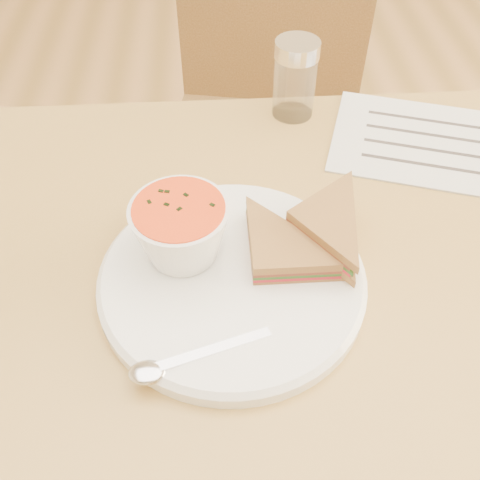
{
  "coord_description": "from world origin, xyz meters",
  "views": [
    {
      "loc": [
        -0.13,
        -0.37,
        1.22
      ],
      "look_at": [
        -0.11,
        0.01,
        0.8
      ],
      "focal_mm": 40.0,
      "sensor_mm": 36.0,
      "label": 1
    }
  ],
  "objects_px": {
    "chair_far": "(263,144)",
    "condiment_shaker": "(295,79)",
    "plate": "(232,280)",
    "soup_bowl": "(181,233)",
    "dining_table": "(304,413)"
  },
  "relations": [
    {
      "from": "dining_table",
      "to": "condiment_shaker",
      "type": "distance_m",
      "value": 0.53
    },
    {
      "from": "chair_far",
      "to": "plate",
      "type": "height_order",
      "value": "chair_far"
    },
    {
      "from": "chair_far",
      "to": "soup_bowl",
      "type": "height_order",
      "value": "chair_far"
    },
    {
      "from": "dining_table",
      "to": "soup_bowl",
      "type": "relative_size",
      "value": 9.46
    },
    {
      "from": "condiment_shaker",
      "to": "plate",
      "type": "bearing_deg",
      "value": -108.63
    },
    {
      "from": "plate",
      "to": "chair_far",
      "type": "bearing_deg",
      "value": 80.79
    },
    {
      "from": "dining_table",
      "to": "chair_far",
      "type": "bearing_deg",
      "value": 91.95
    },
    {
      "from": "dining_table",
      "to": "plate",
      "type": "relative_size",
      "value": 3.43
    },
    {
      "from": "soup_bowl",
      "to": "condiment_shaker",
      "type": "bearing_deg",
      "value": 60.94
    },
    {
      "from": "plate",
      "to": "soup_bowl",
      "type": "bearing_deg",
      "value": 148.72
    },
    {
      "from": "chair_far",
      "to": "condiment_shaker",
      "type": "xyz_separation_m",
      "value": [
        0.01,
        -0.27,
        0.33
      ]
    },
    {
      "from": "plate",
      "to": "soup_bowl",
      "type": "relative_size",
      "value": 2.76
    },
    {
      "from": "soup_bowl",
      "to": "dining_table",
      "type": "bearing_deg",
      "value": -6.77
    },
    {
      "from": "soup_bowl",
      "to": "condiment_shaker",
      "type": "xyz_separation_m",
      "value": [
        0.16,
        0.29,
        0.0
      ]
    },
    {
      "from": "soup_bowl",
      "to": "condiment_shaker",
      "type": "distance_m",
      "value": 0.33
    }
  ]
}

